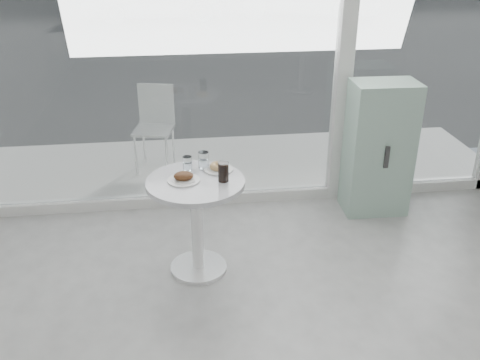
{
  "coord_description": "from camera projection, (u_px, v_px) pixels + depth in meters",
  "views": [
    {
      "loc": [
        -0.61,
        -1.58,
        2.44
      ],
      "look_at": [
        -0.2,
        1.7,
        0.85
      ],
      "focal_mm": 40.0,
      "sensor_mm": 36.0,
      "label": 1
    }
  ],
  "objects": [
    {
      "name": "plate_donut",
      "position": [
        218.0,
        168.0,
        4.0
      ],
      "size": [
        0.22,
        0.22,
        0.05
      ],
      "color": "white",
      "rests_on": "main_table"
    },
    {
      "name": "street",
      "position": [
        190.0,
        9.0,
        16.85
      ],
      "size": [
        40.0,
        24.0,
        0.0
      ],
      "primitive_type": "cube",
      "color": "#373737",
      "rests_on": "ground"
    },
    {
      "name": "mint_cabinet",
      "position": [
        379.0,
        149.0,
        4.81
      ],
      "size": [
        0.57,
        0.4,
        1.22
      ],
      "rotation": [
        0.0,
        0.0,
        -0.02
      ],
      "color": "#85AA95",
      "rests_on": "ground"
    },
    {
      "name": "patio_deck",
      "position": [
        234.0,
        165.0,
        5.93
      ],
      "size": [
        5.6,
        1.6,
        0.05
      ],
      "primitive_type": "cube",
      "color": "beige",
      "rests_on": "ground"
    },
    {
      "name": "patio_chair",
      "position": [
        155.0,
        122.0,
        5.63
      ],
      "size": [
        0.46,
        0.46,
        0.89
      ],
      "rotation": [
        0.0,
        0.0,
        -0.22
      ],
      "color": "white",
      "rests_on": "patio_deck"
    },
    {
      "name": "water_tumbler_b",
      "position": [
        204.0,
        161.0,
        4.02
      ],
      "size": [
        0.08,
        0.08,
        0.13
      ],
      "color": "white",
      "rests_on": "main_table"
    },
    {
      "name": "main_table",
      "position": [
        196.0,
        207.0,
        3.95
      ],
      "size": [
        0.72,
        0.72,
        0.77
      ],
      "color": "white",
      "rests_on": "ground"
    },
    {
      "name": "water_tumbler_a",
      "position": [
        187.0,
        164.0,
        3.99
      ],
      "size": [
        0.07,
        0.07,
        0.11
      ],
      "color": "white",
      "rests_on": "main_table"
    },
    {
      "name": "cola_glass",
      "position": [
        223.0,
        172.0,
        3.81
      ],
      "size": [
        0.08,
        0.08,
        0.15
      ],
      "color": "white",
      "rests_on": "main_table"
    },
    {
      "name": "storefront",
      "position": [
        253.0,
        20.0,
        4.49
      ],
      "size": [
        5.0,
        0.14,
        3.0
      ],
      "color": "silver",
      "rests_on": "ground"
    },
    {
      "name": "room_shell",
      "position": [
        452.0,
        185.0,
        1.21
      ],
      "size": [
        6.0,
        6.0,
        6.0
      ],
      "color": "silver",
      "rests_on": "ground"
    },
    {
      "name": "plate_fritter",
      "position": [
        184.0,
        177.0,
        3.83
      ],
      "size": [
        0.23,
        0.23,
        0.07
      ],
      "color": "white",
      "rests_on": "main_table"
    }
  ]
}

